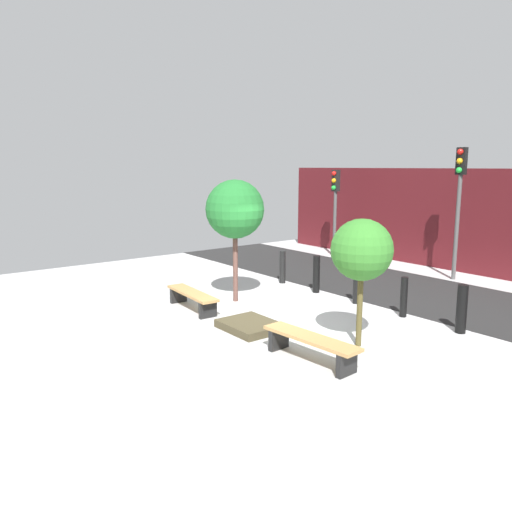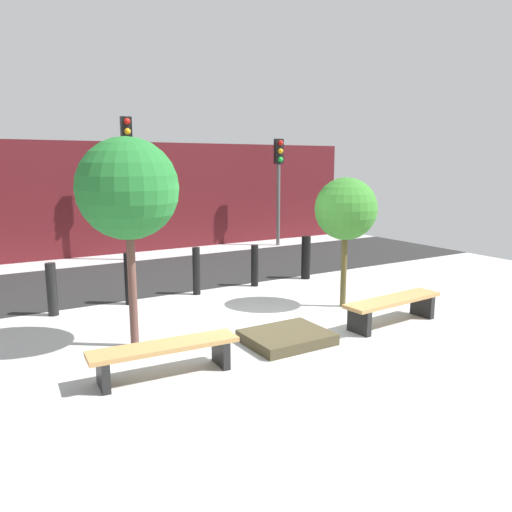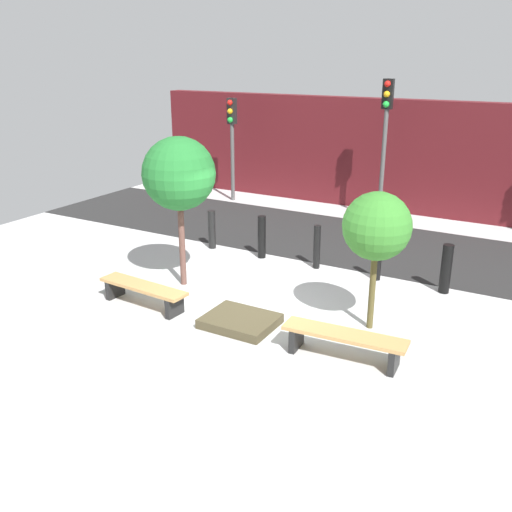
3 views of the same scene
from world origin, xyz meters
TOP-DOWN VIEW (x-y plane):
  - ground_plane at (0.00, 0.00)m, footprint 18.00×18.00m
  - road_strip at (0.00, 4.76)m, footprint 18.00×3.82m
  - building_facade at (0.00, 8.31)m, footprint 16.20×0.50m
  - bench_left at (-2.00, -0.88)m, footprint 1.92×0.54m
  - bench_right at (2.00, -0.88)m, footprint 1.96×0.57m
  - planter_bed at (0.00, -0.68)m, footprint 1.22×0.99m
  - tree_behind_left_bench at (-2.00, 0.38)m, footprint 1.44×1.44m
  - tree_behind_right_bench at (2.00, 0.38)m, footprint 1.14×1.14m
  - bollard_far_left at (-2.78, 2.60)m, footprint 0.18×0.18m
  - bollard_left at (-1.39, 2.60)m, footprint 0.19×0.19m
  - bollard_center at (0.00, 2.60)m, footprint 0.15×0.15m
  - bollard_right at (1.39, 2.60)m, footprint 0.16×0.16m
  - bollard_far_right at (2.78, 2.60)m, footprint 0.21×0.21m
  - traffic_light_west at (-4.89, 6.95)m, footprint 0.28×0.27m
  - traffic_light_mid_west at (0.00, 6.95)m, footprint 0.28×0.27m

SIDE VIEW (x-z plane):
  - ground_plane at x=0.00m, z-range 0.00..0.00m
  - road_strip at x=0.00m, z-range 0.00..0.01m
  - planter_bed at x=0.00m, z-range 0.00..0.16m
  - bench_left at x=-2.00m, z-range 0.10..0.53m
  - bench_right at x=2.00m, z-range 0.11..0.56m
  - bollard_right at x=1.39m, z-range 0.00..0.91m
  - bollard_far_left at x=-2.78m, z-range 0.00..0.94m
  - bollard_center at x=0.00m, z-range 0.00..0.98m
  - bollard_left at x=-1.39m, z-range 0.00..1.00m
  - bollard_far_right at x=2.78m, z-range 0.00..1.00m
  - building_facade at x=0.00m, z-range 0.00..3.27m
  - tree_behind_right_bench at x=2.00m, z-range 0.62..3.04m
  - traffic_light_west at x=-4.89m, z-range 0.63..3.84m
  - tree_behind_left_bench at x=-2.00m, z-range 0.78..3.81m
  - traffic_light_mid_west at x=0.00m, z-range 0.73..4.61m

